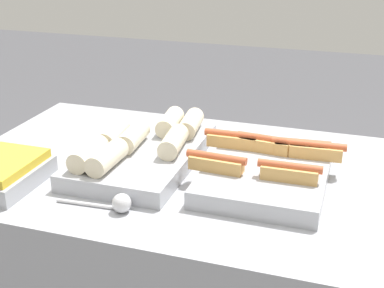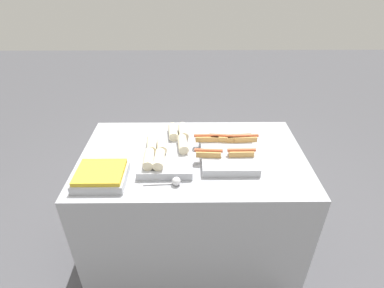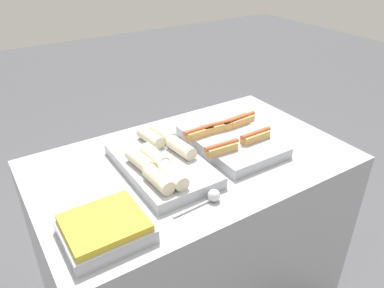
{
  "view_description": "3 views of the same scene",
  "coord_description": "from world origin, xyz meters",
  "px_view_note": "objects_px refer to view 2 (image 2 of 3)",
  "views": [
    {
      "loc": [
        0.44,
        -1.34,
        1.6
      ],
      "look_at": [
        -0.0,
        0.0,
        1.02
      ],
      "focal_mm": 50.0,
      "sensor_mm": 36.0,
      "label": 1
    },
    {
      "loc": [
        -0.02,
        -1.56,
        2.0
      ],
      "look_at": [
        -0.0,
        0.0,
        1.02
      ],
      "focal_mm": 28.0,
      "sensor_mm": 36.0,
      "label": 2
    },
    {
      "loc": [
        -0.77,
        -1.19,
        1.84
      ],
      "look_at": [
        -0.0,
        0.0,
        1.02
      ],
      "focal_mm": 35.0,
      "sensor_mm": 36.0,
      "label": 3
    }
  ],
  "objects_px": {
    "tray_hotdogs": "(227,149)",
    "tray_wraps": "(167,149)",
    "serving_spoon_near": "(174,182)",
    "tray_side_front": "(101,176)"
  },
  "relations": [
    {
      "from": "tray_hotdogs",
      "to": "tray_wraps",
      "type": "relative_size",
      "value": 0.91
    },
    {
      "from": "tray_hotdogs",
      "to": "tray_wraps",
      "type": "height_order",
      "value": "tray_wraps"
    },
    {
      "from": "serving_spoon_near",
      "to": "tray_side_front",
      "type": "bearing_deg",
      "value": 174.75
    },
    {
      "from": "tray_side_front",
      "to": "serving_spoon_near",
      "type": "relative_size",
      "value": 1.35
    },
    {
      "from": "serving_spoon_near",
      "to": "tray_hotdogs",
      "type": "bearing_deg",
      "value": 42.74
    },
    {
      "from": "tray_hotdogs",
      "to": "serving_spoon_near",
      "type": "xyz_separation_m",
      "value": [
        -0.32,
        -0.3,
        -0.01
      ]
    },
    {
      "from": "tray_hotdogs",
      "to": "tray_wraps",
      "type": "distance_m",
      "value": 0.38
    },
    {
      "from": "tray_side_front",
      "to": "serving_spoon_near",
      "type": "distance_m",
      "value": 0.41
    },
    {
      "from": "tray_wraps",
      "to": "serving_spoon_near",
      "type": "relative_size",
      "value": 2.51
    },
    {
      "from": "tray_hotdogs",
      "to": "tray_side_front",
      "type": "relative_size",
      "value": 1.69
    }
  ]
}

